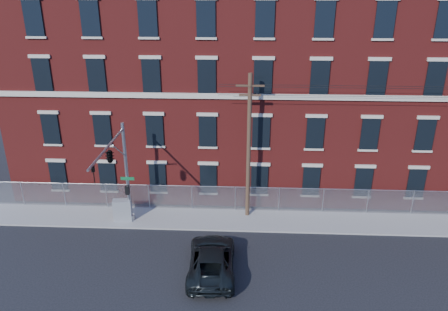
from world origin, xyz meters
The scene contains 8 objects.
ground centered at (0.00, 0.00, 0.00)m, with size 140.00×140.00×0.00m, color black.
sidewalk centered at (12.00, 5.00, 0.06)m, with size 65.00×3.00×0.12m, color gray.
mill_building centered at (12.00, 13.93, 8.15)m, with size 55.30×14.32×16.30m.
chain_link_fence centered at (12.00, 6.30, 1.06)m, with size 59.06×0.06×1.85m.
traffic_signal_mast centered at (-6.00, 2.18, 5.39)m, with size 0.90×6.75×7.00m.
utility_pole_near centered at (2.00, 5.60, 5.34)m, with size 1.80×0.28×10.00m.
pickup_truck centered at (-0.03, -0.70, 0.77)m, with size 2.57×5.57×1.55m, color black.
utility_cabinet centered at (-6.52, 4.45, 0.88)m, with size 1.22×0.61×1.53m, color slate.
Camera 1 is at (1.66, -21.08, 15.40)m, focal length 34.65 mm.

